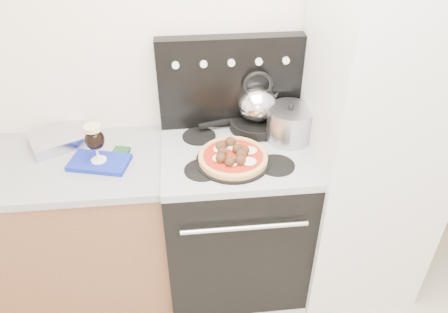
{
  "coord_description": "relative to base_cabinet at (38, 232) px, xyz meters",
  "views": [
    {
      "loc": [
        -0.17,
        -0.64,
        2.19
      ],
      "look_at": [
        0.01,
        1.05,
        0.98
      ],
      "focal_mm": 35.0,
      "sensor_mm": 36.0,
      "label": 1
    }
  ],
  "objects": [
    {
      "name": "stove_body",
      "position": [
        1.1,
        -0.02,
        0.01
      ],
      "size": [
        0.76,
        0.65,
        0.88
      ],
      "primitive_type": "cube",
      "color": "black",
      "rests_on": "ground"
    },
    {
      "name": "cooktop",
      "position": [
        1.1,
        -0.02,
        0.47
      ],
      "size": [
        0.76,
        0.65,
        0.04
      ],
      "primitive_type": "cube",
      "color": "#ADADB2",
      "rests_on": "stove_body"
    },
    {
      "name": "beer_glass",
      "position": [
        0.42,
        -0.05,
        0.6
      ],
      "size": [
        0.12,
        0.12,
        0.2
      ],
      "primitive_type": null,
      "rotation": [
        0.0,
        0.0,
        -0.32
      ],
      "color": "black",
      "rests_on": "oven_mitt"
    },
    {
      "name": "tea_kettle",
      "position": [
        1.24,
        0.18,
        0.66
      ],
      "size": [
        0.26,
        0.26,
        0.24
      ],
      "primitive_type": null,
      "rotation": [
        0.0,
        0.0,
        0.25
      ],
      "color": "silver",
      "rests_on": "skillet"
    },
    {
      "name": "stock_pot",
      "position": [
        1.39,
        0.05,
        0.58
      ],
      "size": [
        0.26,
        0.26,
        0.17
      ],
      "primitive_type": "cylinder",
      "rotation": [
        0.0,
        0.0,
        0.1
      ],
      "color": "#B4B2BD",
      "rests_on": "cooktop"
    },
    {
      "name": "skillet",
      "position": [
        1.24,
        0.18,
        0.52
      ],
      "size": [
        0.35,
        0.35,
        0.05
      ],
      "primitive_type": "cylinder",
      "rotation": [
        0.0,
        0.0,
        0.25
      ],
      "color": "black",
      "rests_on": "cooktop"
    },
    {
      "name": "pizza",
      "position": [
        1.08,
        -0.12,
        0.53
      ],
      "size": [
        0.39,
        0.39,
        0.05
      ],
      "primitive_type": null,
      "rotation": [
        0.0,
        0.0,
        0.15
      ],
      "color": "tan",
      "rests_on": "pizza_pan"
    },
    {
      "name": "foil_sheet",
      "position": [
        0.2,
        0.16,
        0.5
      ],
      "size": [
        0.36,
        0.32,
        0.06
      ],
      "primitive_type": "cube",
      "rotation": [
        0.0,
        0.0,
        0.45
      ],
      "color": "white",
      "rests_on": "countertop"
    },
    {
      "name": "backguard",
      "position": [
        1.1,
        0.25,
        0.74
      ],
      "size": [
        0.76,
        0.08,
        0.5
      ],
      "primitive_type": "cube",
      "color": "black",
      "rests_on": "cooktop"
    },
    {
      "name": "pizza_pan",
      "position": [
        1.08,
        -0.12,
        0.5
      ],
      "size": [
        0.45,
        0.45,
        0.01
      ],
      "primitive_type": "cylinder",
      "rotation": [
        0.0,
        0.0,
        0.26
      ],
      "color": "black",
      "rests_on": "cooktop"
    },
    {
      "name": "base_cabinet",
      "position": [
        0.0,
        0.0,
        0.0
      ],
      "size": [
        1.45,
        0.6,
        0.86
      ],
      "primitive_type": "cube",
      "color": "brown",
      "rests_on": "ground"
    },
    {
      "name": "countertop",
      "position": [
        0.0,
        0.0,
        0.45
      ],
      "size": [
        1.48,
        0.63,
        0.04
      ],
      "primitive_type": "cube",
      "color": "#9A9A9F",
      "rests_on": "base_cabinet"
    },
    {
      "name": "fridge",
      "position": [
        1.8,
        -0.05,
        0.52
      ],
      "size": [
        0.64,
        0.68,
        1.9
      ],
      "primitive_type": "cube",
      "color": "silver",
      "rests_on": "ground"
    },
    {
      "name": "room_shell",
      "position": [
        1.02,
        -0.91,
        0.82
      ],
      "size": [
        3.52,
        3.01,
        2.52
      ],
      "color": "#BFB49E",
      "rests_on": "ground"
    },
    {
      "name": "oven_mitt",
      "position": [
        0.42,
        -0.05,
        0.48
      ],
      "size": [
        0.32,
        0.23,
        0.02
      ],
      "primitive_type": "cube",
      "rotation": [
        0.0,
        0.0,
        -0.26
      ],
      "color": "#1525A2",
      "rests_on": "countertop"
    }
  ]
}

